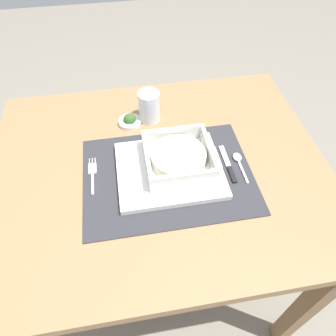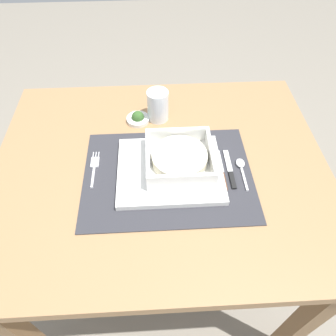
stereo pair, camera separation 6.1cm
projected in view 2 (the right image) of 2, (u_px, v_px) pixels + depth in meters
ground_plane at (164, 272)px, 1.43m from camera, size 6.00×6.00×0.00m
dining_table at (161, 189)px, 0.95m from camera, size 0.92×0.76×0.74m
placemat at (168, 175)px, 0.84m from camera, size 0.45×0.33×0.00m
serving_plate at (170, 170)px, 0.84m from camera, size 0.28×0.23×0.02m
porridge_bowl at (179, 159)px, 0.83m from camera, size 0.17×0.17×0.05m
fork at (94, 166)px, 0.86m from camera, size 0.02×0.13×0.00m
spoon at (241, 166)px, 0.85m from camera, size 0.02×0.11×0.01m
butter_knife at (230, 171)px, 0.84m from camera, size 0.01×0.13×0.01m
bread_knife at (222, 173)px, 0.84m from camera, size 0.01×0.14×0.01m
drinking_glass at (157, 107)px, 0.96m from camera, size 0.07×0.07×0.10m
condiment_saucer at (138, 118)px, 0.98m from camera, size 0.07×0.07×0.04m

